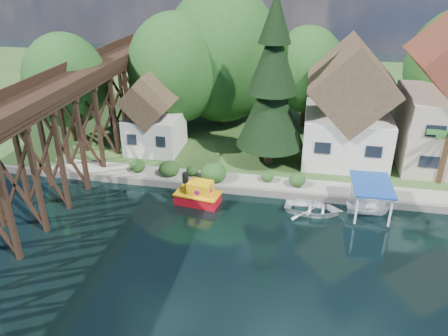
% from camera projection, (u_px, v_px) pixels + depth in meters
% --- Properties ---
extents(ground, '(140.00, 140.00, 0.00)m').
position_uv_depth(ground, '(244.00, 254.00, 28.81)').
color(ground, black).
rests_on(ground, ground).
extents(bank, '(140.00, 52.00, 0.50)m').
position_uv_depth(bank, '(282.00, 100.00, 58.72)').
color(bank, '#2E4D1E').
rests_on(bank, ground).
extents(seawall, '(60.00, 0.40, 0.62)m').
position_uv_depth(seawall, '(308.00, 197.00, 35.06)').
color(seawall, slate).
rests_on(seawall, ground).
extents(promenade, '(50.00, 2.60, 0.06)m').
position_uv_depth(promenade, '(334.00, 189.00, 35.77)').
color(promenade, gray).
rests_on(promenade, bank).
extents(trestle_bridge, '(4.12, 44.18, 9.30)m').
position_uv_depth(trestle_bridge, '(51.00, 134.00, 33.75)').
color(trestle_bridge, black).
rests_on(trestle_bridge, ground).
extents(house_left, '(7.64, 8.64, 11.02)m').
position_uv_depth(house_left, '(348.00, 110.00, 39.50)').
color(house_left, silver).
rests_on(house_left, bank).
extents(shed, '(5.09, 5.40, 7.85)m').
position_uv_depth(shed, '(154.00, 117.00, 41.80)').
color(shed, silver).
rests_on(shed, bank).
extents(bg_trees, '(49.90, 13.30, 10.57)m').
position_uv_depth(bg_trees, '(287.00, 70.00, 44.21)').
color(bg_trees, '#382314').
rests_on(bg_trees, bank).
extents(shrubs, '(15.76, 2.47, 1.70)m').
position_uv_depth(shrubs, '(207.00, 171.00, 37.23)').
color(shrubs, '#194017').
rests_on(shrubs, bank).
extents(conifer, '(6.07, 6.07, 14.93)m').
position_uv_depth(conifer, '(272.00, 86.00, 37.34)').
color(conifer, '#382314').
rests_on(conifer, bank).
extents(tugboat, '(3.76, 2.45, 2.54)m').
position_uv_depth(tugboat, '(198.00, 195.00, 34.45)').
color(tugboat, '#B70C17').
rests_on(tugboat, ground).
extents(boat_white_a, '(4.61, 3.43, 0.91)m').
position_uv_depth(boat_white_a, '(314.00, 208.00, 33.26)').
color(boat_white_a, white).
rests_on(boat_white_a, ground).
extents(boat_canopy, '(3.40, 4.25, 2.68)m').
position_uv_depth(boat_canopy, '(369.00, 202.00, 32.72)').
color(boat_canopy, white).
rests_on(boat_canopy, ground).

